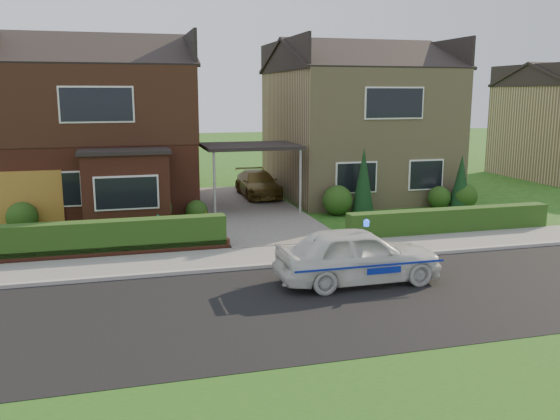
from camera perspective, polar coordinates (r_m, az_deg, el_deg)
name	(u,v)px	position (r m, az deg, el deg)	size (l,w,h in m)	color
ground	(351,300)	(14.25, 6.89, -8.60)	(120.00, 120.00, 0.00)	#194A13
road	(351,300)	(14.25, 6.89, -8.60)	(60.00, 6.00, 0.02)	black
kerb	(311,263)	(16.95, 3.01, -5.07)	(60.00, 0.16, 0.12)	#9E9993
sidewalk	(300,253)	(17.92, 1.95, -4.20)	(60.00, 2.00, 0.10)	slate
grass_verge	(472,406)	(10.21, 18.00, -17.51)	(60.00, 4.00, 0.01)	#194A13
driveway	(251,210)	(24.41, -2.84, -0.01)	(3.80, 12.00, 0.12)	#666059
house_left	(101,117)	(26.32, -16.87, 8.57)	(7.50, 9.53, 7.25)	brown
house_right	(356,117)	(28.58, 7.31, 8.83)	(7.50, 8.06, 7.25)	tan
carport_link	(250,147)	(24.00, -2.88, 6.05)	(3.80, 3.00, 2.77)	black
garage_door	(31,200)	(22.88, -22.88, 0.87)	(2.20, 0.10, 2.10)	#966720
dwarf_wall	(101,253)	(18.30, -16.88, -3.94)	(7.70, 0.25, 0.36)	brown
hedge_left	(101,257)	(18.49, -16.84, -4.36)	(7.50, 0.55, 0.90)	#183410
hedge_right	(449,234)	(21.39, 15.95, -2.22)	(7.50, 0.55, 0.80)	#183410
shrub_left_far	(22,217)	(22.55, -23.56, -0.64)	(1.08, 1.08, 1.08)	#183410
shrub_left_mid	(154,208)	(22.11, -12.06, 0.15)	(1.32, 1.32, 1.32)	#183410
shrub_left_near	(197,211)	(22.59, -8.03, -0.10)	(0.84, 0.84, 0.84)	#183410
shrub_right_near	(338,200)	(23.71, 5.56, 0.94)	(1.20, 1.20, 1.20)	#183410
shrub_right_mid	(439,198)	(25.79, 15.08, 1.17)	(0.96, 0.96, 0.96)	#183410
shrub_right_far	(464,196)	(26.05, 17.32, 1.27)	(1.08, 1.08, 1.08)	#183410
conifer_a	(363,183)	(23.78, 8.02, 2.62)	(0.90, 0.90, 2.60)	black
conifer_b	(461,183)	(25.86, 17.02, 2.48)	(0.90, 0.90, 2.20)	black
police_car	(358,255)	(15.32, 7.49, -4.35)	(3.91, 4.25, 1.61)	silver
driveway_car	(258,184)	(27.33, -2.13, 2.55)	(1.61, 3.95, 1.15)	brown
potted_plant_a	(159,226)	(20.44, -11.57, -1.55)	(0.39, 0.27, 0.75)	gray
potted_plant_b	(202,224)	(20.46, -7.52, -1.31)	(0.45, 0.36, 0.81)	gray
potted_plant_c	(205,229)	(19.89, -7.28, -1.82)	(0.40, 0.40, 0.71)	gray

